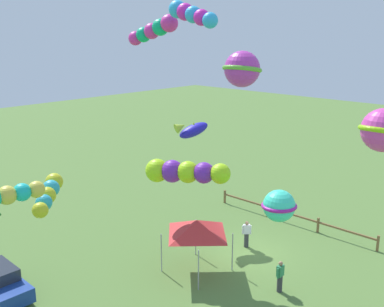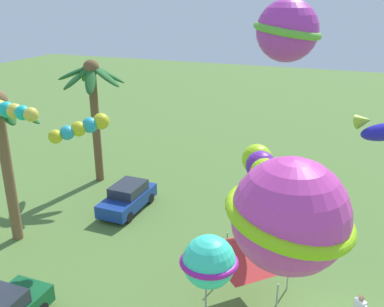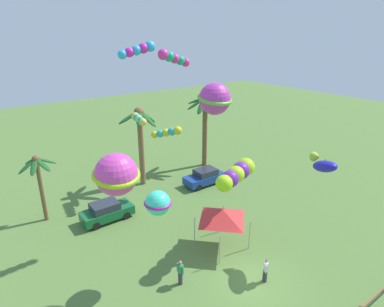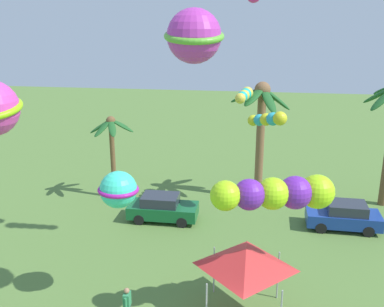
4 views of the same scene
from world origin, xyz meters
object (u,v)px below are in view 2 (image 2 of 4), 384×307
object	(u,v)px
festival_tent	(251,247)
kite_ball_6	(290,216)
kite_ball_5	(287,31)
kite_tube_4	(12,111)
kite_tube_7	(82,128)
kite_ball_8	(209,262)
palm_tree_1	(93,92)
kite_tube_2	(264,171)
kite_fish_1	(381,130)
palm_tree_2	(1,133)
parked_car_0	(128,197)

from	to	relation	value
festival_tent	kite_ball_6	distance (m)	10.14
kite_ball_5	kite_ball_6	distance (m)	6.65
kite_tube_4	kite_tube_7	bearing A→B (deg)	-60.45
kite_tube_4	kite_tube_7	size ratio (longest dim) A/B	1.26
kite_ball_8	palm_tree_1	bearing A→B (deg)	42.91
kite_ball_6	palm_tree_1	bearing A→B (deg)	41.67
kite_ball_6	kite_tube_7	distance (m)	13.39
palm_tree_1	kite_tube_4	world-z (taller)	palm_tree_1
palm_tree_1	kite_tube_2	xyz separation A→B (m)	(-7.05, -12.09, -0.61)
palm_tree_1	kite_fish_1	distance (m)	16.51
festival_tent	kite_ball_5	size ratio (longest dim) A/B	1.34
kite_tube_7	kite_ball_5	bearing A→B (deg)	-106.14
kite_tube_2	palm_tree_2	bearing A→B (deg)	93.08
kite_ball_6	kite_ball_8	distance (m)	5.20
kite_ball_5	kite_ball_8	distance (m)	6.40
festival_tent	kite_fish_1	distance (m)	7.00
palm_tree_1	kite_tube_7	world-z (taller)	palm_tree_1
festival_tent	kite_fish_1	bearing A→B (deg)	-43.97
kite_ball_5	kite_tube_7	bearing A→B (deg)	73.86
palm_tree_1	kite_ball_5	bearing A→B (deg)	-127.15
parked_car_0	kite_tube_2	bearing A→B (deg)	-115.93
parked_car_0	kite_tube_4	size ratio (longest dim) A/B	1.53
palm_tree_2	festival_tent	distance (m)	12.21
kite_fish_1	parked_car_0	bearing A→B (deg)	85.94
kite_ball_5	kite_fish_1	bearing A→B (deg)	-26.62
kite_tube_4	kite_tube_7	xyz separation A→B (m)	(1.31, -2.32, -0.84)
kite_tube_4	kite_ball_6	xyz separation A→B (m)	(-7.37, -12.26, 1.38)
palm_tree_1	kite_ball_5	xyz separation A→B (m)	(-9.87, -13.03, 4.68)
kite_ball_6	kite_ball_8	size ratio (longest dim) A/B	1.23
parked_car_0	kite_ball_5	distance (m)	15.07
palm_tree_1	kite_ball_5	world-z (taller)	kite_ball_5
palm_tree_1	kite_fish_1	bearing A→B (deg)	-103.56
kite_tube_2	kite_fish_1	bearing A→B (deg)	-51.20
parked_car_0	kite_fish_1	bearing A→B (deg)	-94.06
kite_tube_2	kite_ball_5	size ratio (longest dim) A/B	2.02
festival_tent	kite_ball_5	world-z (taller)	kite_ball_5
kite_tube_7	palm_tree_1	bearing A→B (deg)	30.49
palm_tree_2	parked_car_0	distance (m)	7.57
kite_tube_2	kite_ball_5	world-z (taller)	kite_ball_5
palm_tree_1	palm_tree_2	bearing A→B (deg)	-178.85
palm_tree_2	kite_tube_2	xyz separation A→B (m)	(0.64, -11.94, -0.30)
palm_tree_1	kite_ball_8	world-z (taller)	palm_tree_1
kite_fish_1	kite_ball_6	bearing A→B (deg)	171.76
palm_tree_2	kite_ball_6	size ratio (longest dim) A/B	3.81
parked_car_0	kite_tube_7	world-z (taller)	kite_tube_7
kite_fish_1	kite_tube_7	world-z (taller)	kite_fish_1
kite_ball_8	kite_tube_7	bearing A→B (deg)	54.17
palm_tree_1	kite_ball_6	bearing A→B (deg)	-138.33
parked_car_0	kite_ball_8	size ratio (longest dim) A/B	2.47
palm_tree_1	kite_fish_1	xyz separation A→B (m)	(-3.87, -16.04, 0.54)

